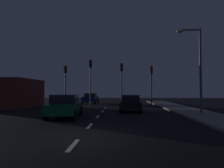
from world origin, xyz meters
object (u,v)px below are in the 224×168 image
Objects in this scene: traffic_signal_far_right at (151,78)px; car_oncoming_far at (91,98)px; street_lamp_right at (196,62)px; traffic_signal_center_left at (90,74)px; traffic_signal_far_left at (65,78)px; car_adjacent_lane at (65,106)px; traffic_signal_center_right at (122,76)px; car_stopped_ahead at (131,103)px.

traffic_signal_far_right reaches higher than car_oncoming_far.
car_oncoming_far is 17.32m from street_lamp_right.
street_lamp_right is (9.42, -8.17, 0.25)m from traffic_signal_center_left.
street_lamp_right is (10.16, -13.63, 3.30)m from car_oncoming_far.
traffic_signal_center_left is at bearing 0.02° from traffic_signal_far_left.
traffic_signal_far_left is at bearing 104.98° from car_adjacent_lane.
street_lamp_right is at bearing -54.96° from traffic_signal_center_right.
traffic_signal_center_left is at bearing 139.09° from street_lamp_right.
traffic_signal_far_right is at bearing 105.31° from street_lamp_right.
car_adjacent_lane is at bearing -111.16° from traffic_signal_center_right.
street_lamp_right is at bearing -25.09° from car_stopped_ahead.
street_lamp_right is (4.98, -2.33, 3.31)m from car_stopped_ahead.
traffic_signal_center_right is 1.22× the size of car_oncoming_far.
car_adjacent_lane is (-4.71, -4.41, 0.04)m from car_stopped_ahead.
traffic_signal_center_right is at bearing 125.04° from street_lamp_right.
traffic_signal_center_right reaches higher than car_adjacent_lane.
traffic_signal_center_left is 12.47m from street_lamp_right.
traffic_signal_center_right is at bearing -50.96° from car_oncoming_far.
car_adjacent_lane is at bearing -126.05° from traffic_signal_far_right.
traffic_signal_center_right is at bearing 68.84° from car_adjacent_lane.
traffic_signal_far_left is 1.13× the size of car_stopped_ahead.
car_adjacent_lane is (-0.27, -10.24, -3.02)m from traffic_signal_center_left.
traffic_signal_center_right is 1.07× the size of traffic_signal_far_right.
traffic_signal_far_left is 6.48m from car_oncoming_far.
car_oncoming_far is at bearing 91.72° from car_adjacent_lane.
traffic_signal_center_right reaches higher than car_oncoming_far.
car_adjacent_lane is at bearing -75.02° from traffic_signal_far_left.
car_oncoming_far is (-4.44, 5.47, -2.79)m from traffic_signal_center_right.
traffic_signal_center_left is at bearing 179.99° from traffic_signal_far_right.
traffic_signal_center_right reaches higher than traffic_signal_far_left.
car_stopped_ahead is 6.45m from car_adjacent_lane.
street_lamp_right is at bearing -74.69° from traffic_signal_far_right.
traffic_signal_center_right reaches higher than traffic_signal_far_right.
traffic_signal_far_left reaches higher than car_oncoming_far.
traffic_signal_far_left is at bearing -112.52° from car_oncoming_far.
street_lamp_right reaches higher than car_stopped_ahead.
traffic_signal_center_right is (6.70, 0.00, 0.16)m from traffic_signal_far_left.
street_lamp_right is (5.73, -8.17, 0.51)m from traffic_signal_center_right.
traffic_signal_center_right is at bearing -0.01° from traffic_signal_center_left.
traffic_signal_far_left is 1.03× the size of car_adjacent_lane.
traffic_signal_far_left is 10.19m from traffic_signal_far_right.
traffic_signal_far_left is 14.89m from street_lamp_right.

